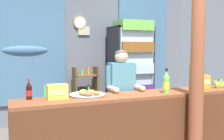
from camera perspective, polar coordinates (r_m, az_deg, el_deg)
back_wall_curtained at (r=5.51m, az=-5.37°, el=3.74°), size 4.63×0.22×2.73m
stall_counter at (r=3.43m, az=5.52°, el=-11.29°), size 3.06×0.50×0.90m
timber_post at (r=3.49m, az=18.08°, el=0.11°), size 0.20×0.18×2.57m
drink_fridge at (r=5.34m, az=4.20°, el=0.71°), size 0.80×0.69×2.04m
bottle_shelf_rack at (r=5.22m, az=-5.80°, el=-5.24°), size 0.48×0.28×1.13m
plastic_lawn_chair at (r=4.59m, az=-11.89°, el=-7.98°), size 0.48×0.48×0.86m
shopkeeper at (r=3.78m, az=2.09°, el=-4.02°), size 0.48×0.42×1.47m
soda_bottle_lime_soda at (r=3.55m, az=11.81°, el=-2.72°), size 0.09×0.09×0.33m
soda_bottle_cola at (r=3.21m, az=-17.69°, el=-4.35°), size 0.07×0.07×0.24m
snack_box_choco_powder at (r=4.13m, az=18.94°, el=-2.41°), size 0.21×0.16×0.20m
snack_box_instant_noodle at (r=3.16m, az=-11.88°, el=-4.65°), size 0.24×0.14×0.17m
pastry_tray at (r=3.30m, az=-5.32°, el=-5.29°), size 0.45×0.45×0.07m
banana_bunch at (r=4.27m, az=22.37°, el=-2.82°), size 0.27×0.06×0.16m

